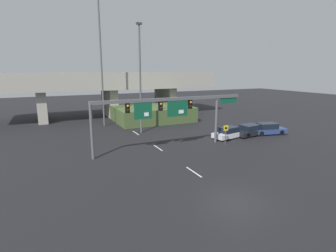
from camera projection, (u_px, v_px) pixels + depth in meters
ground_plane at (235, 200)px, 16.70m from camera, size 160.00×160.00×0.00m
lane_markings at (146, 140)px, 31.30m from camera, size 0.14×24.94×0.01m
signal_gantry at (169, 107)px, 26.75m from camera, size 16.70×0.44×5.39m
speed_limit_sign at (226, 132)px, 28.90m from camera, size 0.60×0.11×2.24m
highway_light_pole_near at (101, 60)px, 37.05m from camera, size 0.70×0.36×18.22m
highway_light_pole_far at (140, 77)px, 33.38m from camera, size 0.70×0.36×13.85m
overpass_bridge at (109, 86)px, 46.65m from camera, size 38.95×9.47×7.80m
grass_embankment at (153, 114)px, 42.82m from camera, size 12.02×8.58×2.34m
parked_sedan_near_right at (229, 133)px, 31.95m from camera, size 4.55×2.53×1.40m
parked_sedan_mid_right at (251, 130)px, 33.20m from camera, size 4.95×2.42×1.41m
parked_sedan_far_right at (268, 129)px, 33.82m from camera, size 4.89×2.71×1.47m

